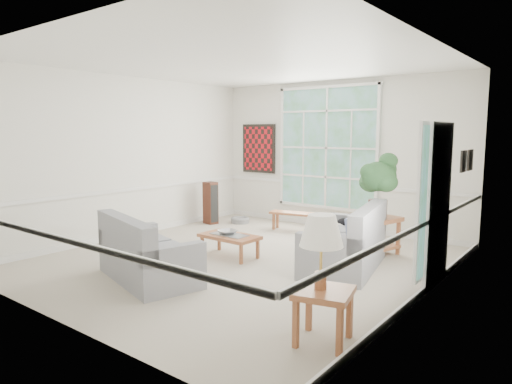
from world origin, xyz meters
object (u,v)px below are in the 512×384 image
coffee_table (230,246)px  loveseat_right (344,237)px  loveseat_front (149,247)px  side_table (323,316)px  end_table (376,235)px

coffee_table → loveseat_right: bearing=19.7°
loveseat_front → coffee_table: (0.12, 1.50, -0.26)m
loveseat_front → coffee_table: 1.53m
loveseat_front → side_table: (2.78, -0.22, -0.18)m
side_table → coffee_table: bearing=147.1°
loveseat_right → coffee_table: (-1.72, -0.57, -0.29)m
loveseat_right → loveseat_front: bearing=-143.9°
loveseat_right → side_table: 2.48m
loveseat_right → side_table: size_ratio=3.33×
end_table → side_table: size_ratio=1.19×
loveseat_front → side_table: bearing=11.7°
coffee_table → end_table: size_ratio=1.54×
end_table → side_table: 3.43m
loveseat_right → end_table: bearing=74.5°
loveseat_right → end_table: loveseat_right is taller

